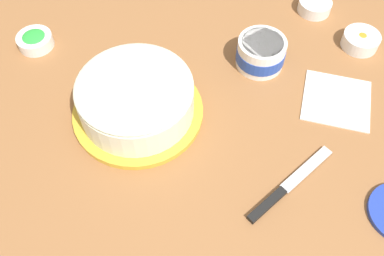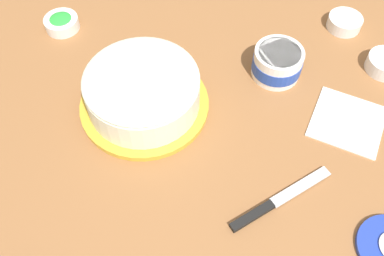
{
  "view_description": "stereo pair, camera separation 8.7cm",
  "coord_description": "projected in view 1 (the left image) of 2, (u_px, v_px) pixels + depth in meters",
  "views": [
    {
      "loc": [
        0.43,
        -0.18,
        0.76
      ],
      "look_at": [
        -0.05,
        -0.05,
        0.04
      ],
      "focal_mm": 39.21,
      "sensor_mm": 36.0,
      "label": 1
    },
    {
      "loc": [
        0.44,
        -0.09,
        0.76
      ],
      "look_at": [
        -0.05,
        -0.05,
        0.04
      ],
      "focal_mm": 39.21,
      "sensor_mm": 36.0,
      "label": 2
    }
  ],
  "objects": [
    {
      "name": "sprinkle_bowl_green",
      "position": [
        35.0,
        40.0,
        1.04
      ],
      "size": [
        0.09,
        0.09,
        0.04
      ],
      "color": "white",
      "rests_on": "ground_plane"
    },
    {
      "name": "ground_plane",
      "position": [
        223.0,
        151.0,
        0.88
      ],
      "size": [
        1.54,
        1.54,
        0.0
      ],
      "primitive_type": "plane",
      "color": "#936038"
    },
    {
      "name": "sprinkle_bowl_rainbow",
      "position": [
        315.0,
        6.0,
        1.12
      ],
      "size": [
        0.09,
        0.09,
        0.03
      ],
      "color": "white",
      "rests_on": "ground_plane"
    },
    {
      "name": "sprinkle_bowl_orange",
      "position": [
        361.0,
        40.0,
        1.04
      ],
      "size": [
        0.09,
        0.09,
        0.04
      ],
      "color": "white",
      "rests_on": "ground_plane"
    },
    {
      "name": "frosted_cake",
      "position": [
        136.0,
        99.0,
        0.89
      ],
      "size": [
        0.29,
        0.29,
        0.11
      ],
      "color": "gold",
      "rests_on": "ground_plane"
    },
    {
      "name": "frosting_tub",
      "position": [
        261.0,
        53.0,
        0.99
      ],
      "size": [
        0.12,
        0.12,
        0.07
      ],
      "color": "white",
      "rests_on": "ground_plane"
    },
    {
      "name": "spreading_knife",
      "position": [
        284.0,
        190.0,
        0.82
      ],
      "size": [
        0.13,
        0.22,
        0.01
      ],
      "color": "silver",
      "rests_on": "ground_plane"
    },
    {
      "name": "paper_napkin",
      "position": [
        337.0,
        100.0,
        0.96
      ],
      "size": [
        0.2,
        0.2,
        0.01
      ],
      "primitive_type": "cube",
      "rotation": [
        0.0,
        0.0,
        -0.51
      ],
      "color": "white",
      "rests_on": "ground_plane"
    }
  ]
}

